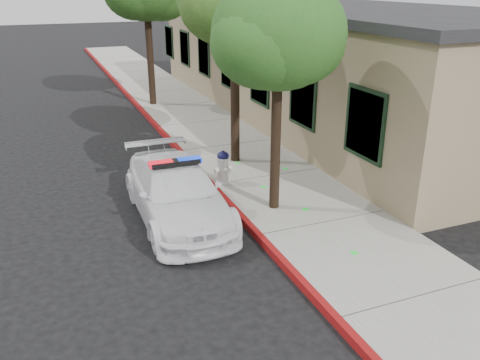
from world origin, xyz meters
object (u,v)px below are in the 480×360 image
at_px(clapboard_building, 321,60).
at_px(street_tree_mid, 235,2).
at_px(fire_hydrant, 223,167).
at_px(police_car, 177,192).
at_px(street_tree_near, 279,38).

bearing_deg(clapboard_building, street_tree_mid, -140.41).
bearing_deg(fire_hydrant, police_car, -151.32).
bearing_deg(street_tree_near, street_tree_mid, 83.97).
distance_m(street_tree_near, street_tree_mid, 3.48).
bearing_deg(police_car, street_tree_near, -13.32).
relative_size(fire_hydrant, street_tree_mid, 0.15).
distance_m(police_car, street_tree_near, 4.00).
bearing_deg(street_tree_near, police_car, 165.70).
xyz_separation_m(clapboard_building, street_tree_near, (-5.75, -7.87, 1.84)).
relative_size(clapboard_building, fire_hydrant, 23.63).
xyz_separation_m(fire_hydrant, street_tree_near, (0.59, -1.82, 3.38)).
bearing_deg(fire_hydrant, street_tree_near, -82.02).
distance_m(clapboard_building, street_tree_mid, 7.39).
xyz_separation_m(clapboard_building, police_car, (-7.93, -7.31, -1.47)).
distance_m(fire_hydrant, street_tree_mid, 4.35).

